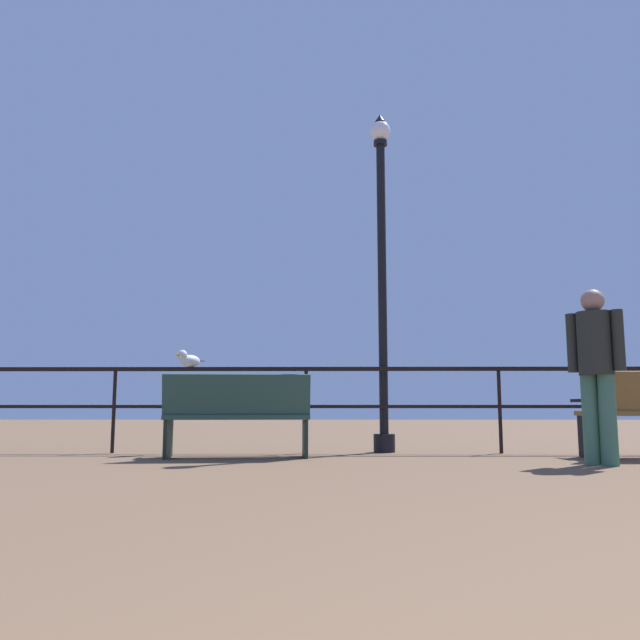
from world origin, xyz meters
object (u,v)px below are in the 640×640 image
bench_near_left (237,412)px  seagull_on_rail (189,360)px  lamppost_center (382,270)px  person_by_bench (596,363)px

bench_near_left → seagull_on_rail: seagull_on_rail is taller
lamppost_center → bench_near_left: bearing=-149.9°
bench_near_left → person_by_bench: bearing=-12.9°
lamppost_center → person_by_bench: 2.91m
person_by_bench → bench_near_left: bearing=167.1°
bench_near_left → seagull_on_rail: 1.23m
person_by_bench → seagull_on_rail: person_by_bench is taller
bench_near_left → seagull_on_rail: bearing=132.3°
bench_near_left → lamppost_center: lamppost_center is taller
person_by_bench → seagull_on_rail: bearing=159.5°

